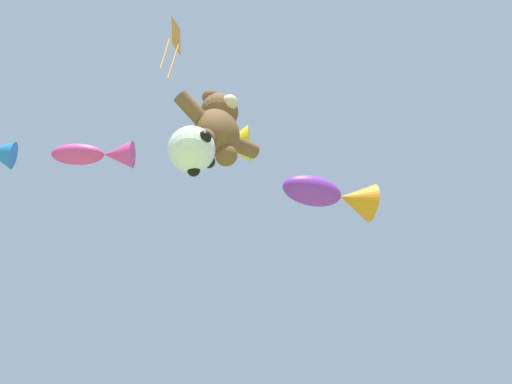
{
  "coord_description": "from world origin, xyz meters",
  "views": [
    {
      "loc": [
        -2.81,
        -1.09,
        0.94
      ],
      "look_at": [
        1.18,
        3.43,
        9.19
      ],
      "focal_mm": 40.0,
      "sensor_mm": 36.0,
      "label": 1
    }
  ],
  "objects_px": {
    "teddy_bear_kite": "(218,126)",
    "fish_kite_violet": "(334,196)",
    "fish_kite_emerald": "(216,145)",
    "diamond_kite": "(175,41)",
    "fish_kite_magenta": "(98,154)",
    "soccer_ball_kite": "(192,150)"
  },
  "relations": [
    {
      "from": "teddy_bear_kite",
      "to": "fish_kite_violet",
      "type": "height_order",
      "value": "fish_kite_violet"
    },
    {
      "from": "fish_kite_emerald",
      "to": "diamond_kite",
      "type": "height_order",
      "value": "diamond_kite"
    },
    {
      "from": "fish_kite_magenta",
      "to": "diamond_kite",
      "type": "distance_m",
      "value": 3.73
    },
    {
      "from": "soccer_ball_kite",
      "to": "fish_kite_emerald",
      "type": "height_order",
      "value": "fish_kite_emerald"
    },
    {
      "from": "teddy_bear_kite",
      "to": "fish_kite_emerald",
      "type": "height_order",
      "value": "fish_kite_emerald"
    },
    {
      "from": "fish_kite_emerald",
      "to": "fish_kite_magenta",
      "type": "bearing_deg",
      "value": 141.46
    },
    {
      "from": "teddy_bear_kite",
      "to": "fish_kite_emerald",
      "type": "xyz_separation_m",
      "value": [
        0.99,
        1.48,
        2.13
      ]
    },
    {
      "from": "fish_kite_violet",
      "to": "fish_kite_magenta",
      "type": "xyz_separation_m",
      "value": [
        -5.1,
        2.91,
        0.04
      ]
    },
    {
      "from": "teddy_bear_kite",
      "to": "soccer_ball_kite",
      "type": "bearing_deg",
      "value": -164.15
    },
    {
      "from": "fish_kite_emerald",
      "to": "diamond_kite",
      "type": "xyz_separation_m",
      "value": [
        -2.07,
        -0.62,
        2.25
      ]
    },
    {
      "from": "teddy_bear_kite",
      "to": "fish_kite_emerald",
      "type": "bearing_deg",
      "value": 56.14
    },
    {
      "from": "teddy_bear_kite",
      "to": "fish_kite_violet",
      "type": "bearing_deg",
      "value": 4.5
    },
    {
      "from": "fish_kite_magenta",
      "to": "diamond_kite",
      "type": "height_order",
      "value": "diamond_kite"
    },
    {
      "from": "teddy_bear_kite",
      "to": "fish_kite_emerald",
      "type": "distance_m",
      "value": 2.78
    },
    {
      "from": "teddy_bear_kite",
      "to": "diamond_kite",
      "type": "height_order",
      "value": "diamond_kite"
    },
    {
      "from": "fish_kite_violet",
      "to": "fish_kite_magenta",
      "type": "distance_m",
      "value": 5.87
    },
    {
      "from": "teddy_bear_kite",
      "to": "fish_kite_violet",
      "type": "distance_m",
      "value": 4.18
    },
    {
      "from": "fish_kite_violet",
      "to": "fish_kite_magenta",
      "type": "bearing_deg",
      "value": 150.29
    },
    {
      "from": "teddy_bear_kite",
      "to": "fish_kite_magenta",
      "type": "relative_size",
      "value": 1.13
    },
    {
      "from": "fish_kite_violet",
      "to": "diamond_kite",
      "type": "distance_m",
      "value": 5.81
    },
    {
      "from": "fish_kite_magenta",
      "to": "diamond_kite",
      "type": "bearing_deg",
      "value": -87.36
    },
    {
      "from": "diamond_kite",
      "to": "teddy_bear_kite",
      "type": "bearing_deg",
      "value": -38.73
    }
  ]
}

